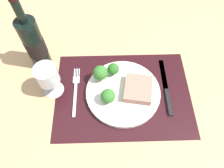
{
  "coord_description": "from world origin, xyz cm",
  "views": [
    {
      "loc": [
        -4.77,
        -34.13,
        65.83
      ],
      "look_at": [
        -3.77,
        2.99,
        1.9
      ],
      "focal_mm": 33.82,
      "sensor_mm": 36.0,
      "label": 1
    }
  ],
  "objects_px": {
    "plate": "(123,92)",
    "wine_glass": "(48,76)",
    "steak": "(138,90)",
    "wine_bottle": "(34,44)",
    "fork": "(76,91)",
    "knife": "(167,91)"
  },
  "relations": [
    {
      "from": "plate",
      "to": "knife",
      "type": "xyz_separation_m",
      "value": [
        0.15,
        0.01,
        -0.0
      ]
    },
    {
      "from": "knife",
      "to": "wine_bottle",
      "type": "xyz_separation_m",
      "value": [
        -0.45,
        0.14,
        0.1
      ]
    },
    {
      "from": "steak",
      "to": "wine_bottle",
      "type": "distance_m",
      "value": 0.39
    },
    {
      "from": "plate",
      "to": "wine_glass",
      "type": "height_order",
      "value": "wine_glass"
    },
    {
      "from": "steak",
      "to": "wine_glass",
      "type": "distance_m",
      "value": 0.3
    },
    {
      "from": "steak",
      "to": "fork",
      "type": "xyz_separation_m",
      "value": [
        -0.22,
        0.02,
        -0.03
      ]
    },
    {
      "from": "steak",
      "to": "wine_glass",
      "type": "height_order",
      "value": "wine_glass"
    },
    {
      "from": "fork",
      "to": "knife",
      "type": "height_order",
      "value": "knife"
    },
    {
      "from": "plate",
      "to": "knife",
      "type": "bearing_deg",
      "value": 1.98
    },
    {
      "from": "knife",
      "to": "wine_bottle",
      "type": "height_order",
      "value": "wine_bottle"
    },
    {
      "from": "steak",
      "to": "knife",
      "type": "height_order",
      "value": "steak"
    },
    {
      "from": "steak",
      "to": "fork",
      "type": "relative_size",
      "value": 0.53
    },
    {
      "from": "plate",
      "to": "fork",
      "type": "distance_m",
      "value": 0.17
    },
    {
      "from": "plate",
      "to": "wine_glass",
      "type": "xyz_separation_m",
      "value": [
        -0.24,
        0.02,
        0.08
      ]
    },
    {
      "from": "fork",
      "to": "wine_glass",
      "type": "height_order",
      "value": "wine_glass"
    },
    {
      "from": "plate",
      "to": "fork",
      "type": "xyz_separation_m",
      "value": [
        -0.17,
        0.01,
        -0.01
      ]
    },
    {
      "from": "fork",
      "to": "wine_bottle",
      "type": "xyz_separation_m",
      "value": [
        -0.13,
        0.13,
        0.1
      ]
    },
    {
      "from": "plate",
      "to": "wine_glass",
      "type": "relative_size",
      "value": 1.97
    },
    {
      "from": "plate",
      "to": "knife",
      "type": "height_order",
      "value": "plate"
    },
    {
      "from": "knife",
      "to": "wine_glass",
      "type": "bearing_deg",
      "value": 176.77
    },
    {
      "from": "fork",
      "to": "wine_glass",
      "type": "relative_size",
      "value": 1.47
    },
    {
      "from": "fork",
      "to": "knife",
      "type": "relative_size",
      "value": 0.83
    }
  ]
}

